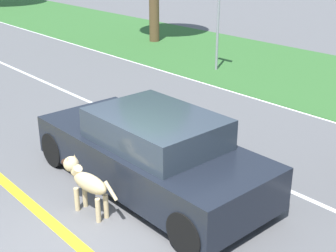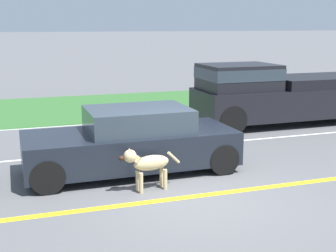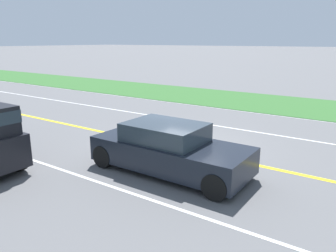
# 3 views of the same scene
# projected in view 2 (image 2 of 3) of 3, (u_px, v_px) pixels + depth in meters

# --- Properties ---
(ground_plane) EXTENTS (400.00, 400.00, 0.00)m
(ground_plane) POSITION_uv_depth(u_px,v_px,m) (200.00, 196.00, 8.62)
(ground_plane) COLOR #5B5B5E
(centre_divider_line) EXTENTS (0.18, 160.00, 0.01)m
(centre_divider_line) POSITION_uv_depth(u_px,v_px,m) (200.00, 196.00, 8.62)
(centre_divider_line) COLOR yellow
(centre_divider_line) RESTS_ON ground
(lane_edge_line_right) EXTENTS (0.14, 160.00, 0.01)m
(lane_edge_line_right) POSITION_uv_depth(u_px,v_px,m) (116.00, 122.00, 15.09)
(lane_edge_line_right) COLOR white
(lane_edge_line_right) RESTS_ON ground
(lane_dash_same_dir) EXTENTS (0.10, 160.00, 0.01)m
(lane_dash_same_dir) POSITION_uv_depth(u_px,v_px,m) (146.00, 149.00, 11.85)
(lane_dash_same_dir) COLOR white
(lane_dash_same_dir) RESTS_ON ground
(grass_verge_right) EXTENTS (6.00, 160.00, 0.03)m
(grass_verge_right) POSITION_uv_depth(u_px,v_px,m) (98.00, 107.00, 17.86)
(grass_verge_right) COLOR #33662D
(grass_verge_right) RESTS_ON ground
(ego_car) EXTENTS (1.84, 4.44, 1.38)m
(ego_car) POSITION_uv_depth(u_px,v_px,m) (132.00, 142.00, 9.93)
(ego_car) COLOR black
(ego_car) RESTS_ON ground
(dog) EXTENTS (0.35, 1.26, 0.87)m
(dog) POSITION_uv_depth(u_px,v_px,m) (147.00, 163.00, 8.77)
(dog) COLOR #D1B784
(dog) RESTS_ON ground
(pickup_truck) EXTENTS (2.01, 5.76, 1.93)m
(pickup_truck) POSITION_uv_depth(u_px,v_px,m) (278.00, 93.00, 14.64)
(pickup_truck) COLOR black
(pickup_truck) RESTS_ON ground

